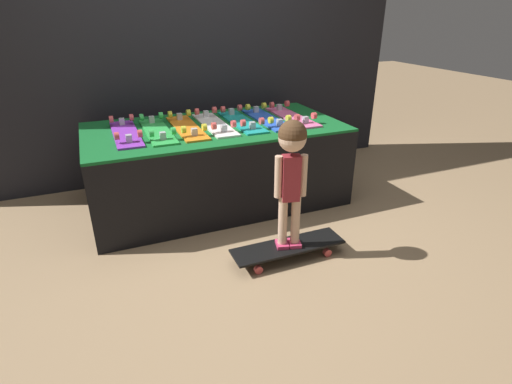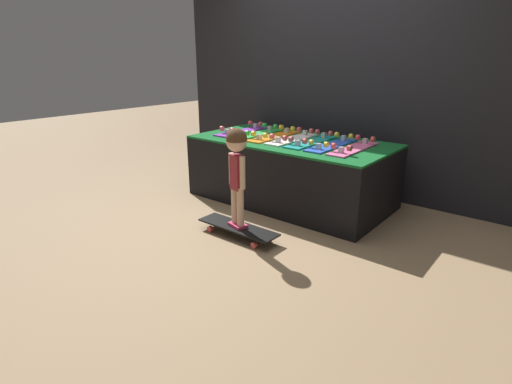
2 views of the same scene
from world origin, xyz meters
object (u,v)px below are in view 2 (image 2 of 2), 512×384
skateboard_orange_on_rack (274,136)px  skateboard_green_on_rack (256,133)px  skateboard_white_on_rack (292,138)px  skateboard_purple_on_rack (242,131)px  skateboard_teal_on_rack (311,141)px  skateboard_blue_on_rack (332,144)px  skateboard_pink_on_rack (354,148)px  child (237,159)px  skateboard_on_floor (238,228)px

skateboard_orange_on_rack → skateboard_green_on_rack: bearing=-178.2°
skateboard_white_on_rack → skateboard_purple_on_rack: bearing=179.3°
skateboard_white_on_rack → skateboard_teal_on_rack: bearing=-1.1°
skateboard_purple_on_rack → skateboard_teal_on_rack: 0.90m
skateboard_blue_on_rack → skateboard_pink_on_rack: (0.23, -0.00, 0.00)m
skateboard_orange_on_rack → skateboard_teal_on_rack: (0.45, 0.00, 0.00)m
skateboard_pink_on_rack → child: bearing=-117.2°
skateboard_pink_on_rack → skateboard_green_on_rack: bearing=-179.8°
skateboard_blue_on_rack → skateboard_on_floor: 1.21m
skateboard_white_on_rack → skateboard_blue_on_rack: 0.45m
child → skateboard_teal_on_rack: bearing=100.5°
skateboard_orange_on_rack → skateboard_pink_on_rack: bearing=-0.2°
skateboard_teal_on_rack → skateboard_on_floor: bearing=-93.8°
skateboard_purple_on_rack → skateboard_white_on_rack: size_ratio=1.00×
skateboard_green_on_rack → skateboard_pink_on_rack: size_ratio=1.00×
skateboard_teal_on_rack → skateboard_pink_on_rack: size_ratio=1.00×
skateboard_purple_on_rack → skateboard_orange_on_rack: size_ratio=1.00×
skateboard_teal_on_rack → child: (-0.07, -1.02, 0.01)m
skateboard_purple_on_rack → skateboard_teal_on_rack: same height
skateboard_orange_on_rack → skateboard_white_on_rack: same height
skateboard_purple_on_rack → skateboard_on_floor: (0.84, -1.03, -0.59)m
skateboard_purple_on_rack → skateboard_pink_on_rack: size_ratio=1.00×
skateboard_purple_on_rack → skateboard_white_on_rack: same height
skateboard_purple_on_rack → skateboard_blue_on_rack: (1.13, -0.02, 0.00)m
skateboard_orange_on_rack → skateboard_on_floor: 1.23m
skateboard_teal_on_rack → skateboard_pink_on_rack: same height
skateboard_white_on_rack → skateboard_teal_on_rack: 0.23m
skateboard_purple_on_rack → skateboard_orange_on_rack: bearing=-2.1°
child → skateboard_pink_on_rack: bearing=77.1°
skateboard_blue_on_rack → child: child is taller
skateboard_orange_on_rack → skateboard_on_floor: skateboard_orange_on_rack is taller
skateboard_white_on_rack → skateboard_on_floor: (0.16, -1.02, -0.59)m
skateboard_orange_on_rack → skateboard_blue_on_rack: bearing=-0.1°
skateboard_teal_on_rack → skateboard_orange_on_rack: bearing=-179.4°
skateboard_teal_on_rack → skateboard_pink_on_rack: bearing=-1.0°
skateboard_teal_on_rack → skateboard_pink_on_rack: (0.45, -0.01, 0.00)m
skateboard_white_on_rack → skateboard_teal_on_rack: (0.23, -0.00, 0.00)m
skateboard_green_on_rack → child: child is taller
skateboard_green_on_rack → skateboard_orange_on_rack: (0.23, 0.01, 0.00)m
skateboard_purple_on_rack → child: 1.33m
skateboard_blue_on_rack → skateboard_pink_on_rack: same height
skateboard_orange_on_rack → skateboard_teal_on_rack: size_ratio=1.00×
skateboard_pink_on_rack → skateboard_on_floor: 1.28m
skateboard_green_on_rack → skateboard_orange_on_rack: bearing=1.8°
skateboard_teal_on_rack → skateboard_purple_on_rack: bearing=179.2°
skateboard_white_on_rack → skateboard_pink_on_rack: size_ratio=1.00×
skateboard_green_on_rack → skateboard_white_on_rack: 0.45m
skateboard_pink_on_rack → child: size_ratio=0.88×
skateboard_on_floor → child: bearing=0.0°
skateboard_orange_on_rack → child: 1.08m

